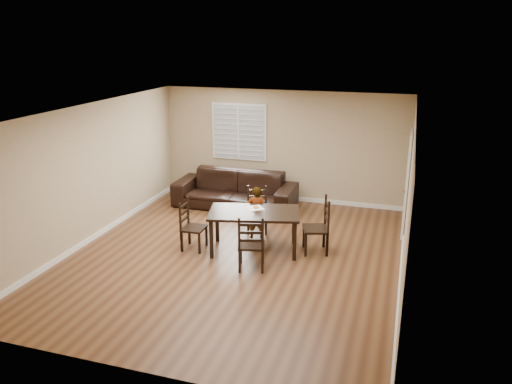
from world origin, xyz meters
TOP-DOWN VIEW (x-y plane):
  - ground at (0.00, 0.00)m, footprint 7.00×7.00m
  - room at (0.04, 0.18)m, footprint 6.04×7.04m
  - dining_table at (0.27, 0.36)m, footprint 1.86×1.32m
  - chair_near at (0.01, 1.38)m, footprint 0.53×0.51m
  - chair_far at (0.48, -0.51)m, footprint 0.56×0.53m
  - chair_left at (-0.97, 0.08)m, footprint 0.43×0.46m
  - chair_right at (1.51, 0.67)m, footprint 0.58×0.60m
  - child at (0.12, 0.95)m, footprint 0.47×0.39m
  - napkin at (0.22, 0.54)m, footprint 0.42×0.42m
  - donut at (0.24, 0.55)m, footprint 0.11×0.11m
  - sofa at (-0.92, 2.62)m, footprint 2.87×1.13m

SIDE VIEW (x-z plane):
  - ground at x=0.00m, z-range 0.00..0.00m
  - sofa at x=-0.92m, z-range 0.00..0.84m
  - chair_near at x=0.01m, z-range -0.04..0.91m
  - chair_left at x=-0.97m, z-range -0.05..0.94m
  - chair_far at x=0.48m, z-range -0.05..0.97m
  - chair_right at x=1.51m, z-range -0.05..1.03m
  - child at x=0.12m, z-range 0.00..1.09m
  - dining_table at x=0.27m, z-range 0.31..1.09m
  - napkin at x=0.22m, z-range 0.79..0.79m
  - donut at x=0.24m, z-range 0.79..0.83m
  - room at x=0.04m, z-range 0.45..3.17m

